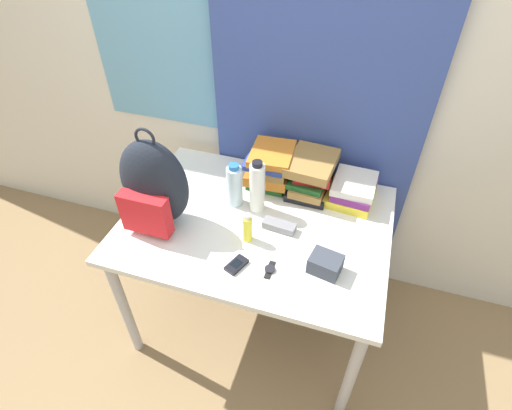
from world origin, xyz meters
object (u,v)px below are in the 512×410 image
object	(u,v)px
backpack	(154,186)
sunglasses_case	(279,226)
book_stack_right	(353,190)
sunscreen_bottle	(247,228)
sports_bottle	(257,187)
book_stack_left	(271,166)
cell_phone	(236,265)
wristwatch	(270,269)
camera_pouch	(325,264)
book_stack_center	(312,174)
water_bottle	(235,186)

from	to	relation	value
backpack	sunglasses_case	size ratio (longest dim) A/B	3.14
book_stack_right	sunscreen_bottle	size ratio (longest dim) A/B	1.78
sports_bottle	sunglasses_case	bearing A→B (deg)	-36.11
book_stack_left	sunglasses_case	xyz separation A→B (m)	(0.14, -0.32, -0.08)
cell_phone	wristwatch	bearing A→B (deg)	8.74
book_stack_right	camera_pouch	size ratio (longest dim) A/B	1.85
sunscreen_bottle	wristwatch	size ratio (longest dim) A/B	1.57
book_stack_right	camera_pouch	distance (m)	0.49
sunglasses_case	backpack	bearing A→B (deg)	-168.20
sports_bottle	cell_phone	bearing A→B (deg)	-85.91
backpack	cell_phone	world-z (taller)	backpack
book_stack_center	book_stack_right	xyz separation A→B (m)	(0.21, -0.00, -0.04)
camera_pouch	backpack	bearing A→B (deg)	175.57
book_stack_left	book_stack_right	world-z (taller)	book_stack_left
backpack	sports_bottle	distance (m)	0.46
sunscreen_bottle	sunglasses_case	size ratio (longest dim) A/B	0.96
book_stack_right	sports_bottle	bearing A→B (deg)	-153.09
book_stack_center	wristwatch	distance (m)	0.57
backpack	sunscreen_bottle	size ratio (longest dim) A/B	3.27
cell_phone	camera_pouch	xyz separation A→B (m)	(0.35, 0.09, 0.03)
book_stack_left	cell_phone	size ratio (longest dim) A/B	2.51
book_stack_left	wristwatch	bearing A→B (deg)	-73.83
backpack	camera_pouch	world-z (taller)	backpack
sports_bottle	camera_pouch	bearing A→B (deg)	-35.88
book_stack_center	wristwatch	world-z (taller)	book_stack_center
cell_phone	camera_pouch	distance (m)	0.36
backpack	sunglasses_case	distance (m)	0.58
cell_phone	book_stack_left	bearing A→B (deg)	92.48
book_stack_left	water_bottle	size ratio (longest dim) A/B	1.22
water_bottle	wristwatch	world-z (taller)	water_bottle
sports_bottle	cell_phone	world-z (taller)	sports_bottle
book_stack_left	camera_pouch	xyz separation A→B (m)	(0.38, -0.49, -0.06)
sunscreen_bottle	book_stack_right	bearing A→B (deg)	46.06
book_stack_center	camera_pouch	xyz separation A→B (m)	(0.16, -0.49, -0.06)
water_bottle	sports_bottle	distance (m)	0.12
book_stack_left	wristwatch	size ratio (longest dim) A/B	2.96
sunglasses_case	cell_phone	bearing A→B (deg)	-112.66
sunglasses_case	book_stack_right	bearing A→B (deg)	47.75
water_bottle	sunscreen_bottle	bearing A→B (deg)	-57.91
cell_phone	sports_bottle	bearing A→B (deg)	94.09
cell_phone	sunglasses_case	world-z (taller)	sunglasses_case
camera_pouch	wristwatch	xyz separation A→B (m)	(-0.21, -0.07, -0.03)
backpack	book_stack_left	distance (m)	0.60
water_bottle	cell_phone	world-z (taller)	water_bottle
sunscreen_bottle	cell_phone	distance (m)	0.17
book_stack_left	water_bottle	world-z (taller)	water_bottle
water_bottle	sports_bottle	size ratio (longest dim) A/B	0.83
backpack	wristwatch	bearing A→B (deg)	-12.95
sunscreen_bottle	wristwatch	bearing A→B (deg)	-43.58
water_bottle	sports_bottle	bearing A→B (deg)	-3.39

